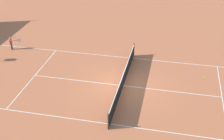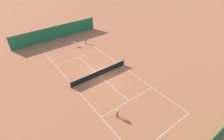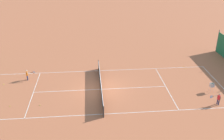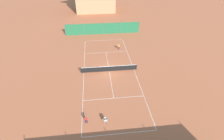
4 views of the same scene
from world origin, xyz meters
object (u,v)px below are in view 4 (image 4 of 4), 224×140
at_px(tennis_ball_far_corner, 113,44).
at_px(tennis_ball_by_net_left, 89,44).
at_px(tennis_ball_alley_left, 152,114).
at_px(player_far_baseline, 86,119).
at_px(tennis_ball_by_net_right, 94,49).
at_px(tennis_ball_mid_court, 94,55).
at_px(tennis_net, 109,69).
at_px(ball_hopper, 106,120).
at_px(tennis_ball_near_corner, 149,115).
at_px(player_near_baseline, 119,46).

bearing_deg(tennis_ball_far_corner, tennis_ball_by_net_left, 170.30).
height_order(tennis_ball_alley_left, tennis_ball_far_corner, same).
bearing_deg(player_far_baseline, tennis_ball_by_net_left, 88.90).
distance_m(tennis_ball_alley_left, tennis_ball_by_net_right, 18.87).
relative_size(tennis_ball_by_net_left, tennis_ball_mid_court, 1.00).
bearing_deg(tennis_net, ball_hopper, -97.63).
xyz_separation_m(tennis_ball_by_net_right, ball_hopper, (0.87, -18.39, 0.62)).
xyz_separation_m(tennis_ball_mid_court, ball_hopper, (0.94, -15.82, 0.62)).
bearing_deg(tennis_ball_mid_court, ball_hopper, -86.60).
xyz_separation_m(tennis_ball_far_corner, tennis_ball_near_corner, (2.01, -19.35, 0.00)).
height_order(tennis_net, player_near_baseline, player_near_baseline).
bearing_deg(tennis_ball_by_net_left, tennis_ball_by_net_right, -69.65).
relative_size(tennis_net, player_far_baseline, 8.36).
height_order(tennis_ball_mid_court, tennis_ball_near_corner, same).
distance_m(player_far_baseline, tennis_ball_alley_left, 7.89).
xyz_separation_m(tennis_ball_mid_court, tennis_ball_far_corner, (4.12, 4.19, 0.00)).
bearing_deg(tennis_net, tennis_ball_mid_court, 113.29).
distance_m(tennis_ball_mid_court, tennis_ball_far_corner, 5.88).
xyz_separation_m(tennis_net, player_near_baseline, (2.62, 7.37, 0.15)).
distance_m(tennis_net, tennis_ball_near_corner, 10.46).
distance_m(player_far_baseline, tennis_ball_by_net_left, 20.47).
bearing_deg(player_near_baseline, tennis_ball_near_corner, -86.07).
height_order(tennis_ball_by_net_left, ball_hopper, ball_hopper).
distance_m(tennis_ball_mid_court, tennis_ball_near_corner, 16.35).
relative_size(tennis_ball_by_net_right, ball_hopper, 0.07).
xyz_separation_m(tennis_net, tennis_ball_by_net_right, (-2.26, 7.98, -0.47)).
relative_size(player_near_baseline, tennis_ball_alley_left, 16.85).
xyz_separation_m(player_near_baseline, tennis_ball_mid_court, (-4.96, -1.95, -0.62)).
bearing_deg(tennis_ball_mid_court, player_far_baseline, -94.60).
distance_m(tennis_ball_alley_left, tennis_ball_near_corner, 0.49).
height_order(player_far_baseline, tennis_ball_alley_left, player_far_baseline).
height_order(player_near_baseline, tennis_ball_far_corner, player_near_baseline).
height_order(tennis_ball_far_corner, tennis_ball_by_net_right, same).
bearing_deg(ball_hopper, tennis_net, 82.37).
height_order(player_near_baseline, ball_hopper, player_near_baseline).
relative_size(tennis_ball_mid_court, tennis_ball_by_net_right, 1.00).
distance_m(player_far_baseline, tennis_ball_near_corner, 7.40).
height_order(tennis_ball_mid_court, ball_hopper, ball_hopper).
height_order(tennis_ball_alley_left, tennis_ball_mid_court, same).
bearing_deg(tennis_ball_by_net_right, tennis_net, -74.20).
bearing_deg(tennis_ball_near_corner, tennis_ball_alley_left, 2.69).
xyz_separation_m(player_near_baseline, player_far_baseline, (-6.20, -17.36, -0.01)).
distance_m(tennis_ball_by_net_right, ball_hopper, 18.42).
distance_m(player_near_baseline, player_far_baseline, 18.44).
bearing_deg(tennis_ball_alley_left, tennis_ball_by_net_left, 110.31).
bearing_deg(tennis_ball_by_net_left, tennis_ball_far_corner, -9.70).
distance_m(player_near_baseline, tennis_ball_near_corner, 17.16).
height_order(tennis_net, tennis_ball_alley_left, tennis_net).
bearing_deg(tennis_ball_by_net_right, tennis_ball_alley_left, -69.69).
relative_size(player_near_baseline, ball_hopper, 1.25).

